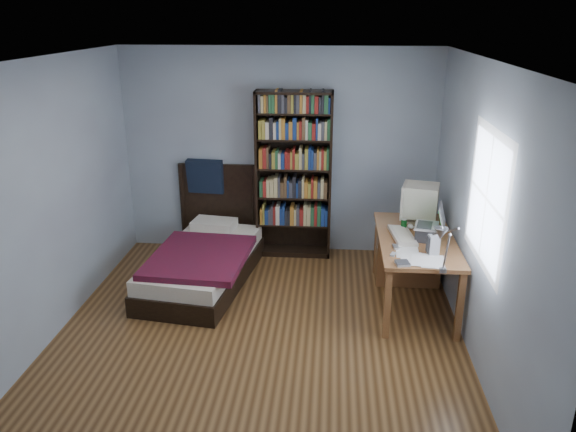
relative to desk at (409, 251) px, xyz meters
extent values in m
plane|color=#4E3017|center=(-1.51, -1.16, -0.41)|extent=(4.20, 4.20, 0.00)
plane|color=white|center=(-1.51, -1.16, 2.09)|extent=(4.20, 4.20, 0.00)
cube|color=#ACBECA|center=(-1.51, 0.94, 0.84)|extent=(3.80, 0.04, 2.50)
cube|color=#ACBECA|center=(-1.51, -3.26, 0.84)|extent=(3.80, 0.04, 2.50)
cube|color=#ACBECA|center=(-3.41, -1.16, 0.84)|extent=(0.04, 4.20, 2.50)
cube|color=#ACBECA|center=(0.39, -1.16, 0.84)|extent=(0.04, 4.20, 2.50)
cube|color=white|center=(0.38, -1.31, 1.04)|extent=(0.01, 1.14, 1.14)
cube|color=white|center=(0.38, -1.31, 1.04)|extent=(0.01, 1.00, 1.00)
cube|color=brown|center=(0.00, -0.40, 0.30)|extent=(0.75, 1.48, 0.04)
cube|color=brown|center=(-0.33, -1.09, -0.07)|extent=(0.06, 0.06, 0.69)
cube|color=brown|center=(0.32, -1.09, -0.07)|extent=(0.06, 0.06, 0.69)
cube|color=brown|center=(-0.33, 0.29, -0.07)|extent=(0.06, 0.06, 0.69)
cube|color=brown|center=(0.32, 0.29, -0.07)|extent=(0.06, 0.06, 0.69)
cube|color=brown|center=(0.00, 0.12, -0.07)|extent=(0.69, 0.40, 0.68)
cube|color=beige|center=(0.06, 0.05, 0.33)|extent=(0.27, 0.24, 0.03)
cylinder|color=beige|center=(0.06, 0.05, 0.37)|extent=(0.09, 0.09, 0.05)
cube|color=beige|center=(0.08, 0.05, 0.57)|extent=(0.42, 0.41, 0.34)
cube|color=#B7AA98|center=(-0.09, 0.05, 0.57)|extent=(0.10, 0.35, 0.35)
cube|color=#3B74D5|center=(-0.11, 0.05, 0.57)|extent=(0.07, 0.26, 0.23)
cube|color=#2D2D30|center=(0.08, -0.44, 0.39)|extent=(0.24, 0.27, 0.13)
cube|color=silver|center=(0.08, -0.44, 0.46)|extent=(0.28, 0.34, 0.02)
cube|color=#2D2D30|center=(0.06, -0.44, 0.47)|extent=(0.19, 0.26, 0.00)
cube|color=silver|center=(0.22, -0.44, 0.57)|extent=(0.13, 0.30, 0.21)
cube|color=#0CBF26|center=(0.21, -0.44, 0.57)|extent=(0.10, 0.25, 0.17)
cube|color=#99999E|center=(0.12, -1.19, 0.34)|extent=(0.06, 0.05, 0.04)
cylinder|color=#99999E|center=(0.12, -1.25, 0.54)|extent=(0.02, 0.13, 0.36)
cylinder|color=#99999E|center=(0.05, -1.45, 0.80)|extent=(0.15, 0.30, 0.18)
cone|color=#99999E|center=(-0.01, -1.60, 0.84)|extent=(0.11, 0.11, 0.09)
cube|color=#B7AA98|center=(-0.14, -0.40, 0.34)|extent=(0.26, 0.53, 0.05)
cube|color=gray|center=(0.09, -0.81, 0.41)|extent=(0.11, 0.11, 0.19)
cylinder|color=#073411|center=(-0.10, -0.19, 0.37)|extent=(0.06, 0.06, 0.11)
ellipsoid|color=silver|center=(-0.03, -0.13, 0.34)|extent=(0.07, 0.11, 0.04)
cube|color=silver|center=(-0.23, -0.69, 0.33)|extent=(0.06, 0.11, 0.02)
cube|color=gray|center=(-0.28, -0.86, 0.33)|extent=(0.07, 0.09, 0.02)
cube|color=gray|center=(-0.21, -1.06, 0.33)|extent=(0.13, 0.13, 0.02)
cube|color=black|center=(-1.76, 0.78, 0.59)|extent=(0.03, 0.30, 2.01)
cube|color=black|center=(-0.88, 0.78, 0.59)|extent=(0.03, 0.30, 2.01)
cube|color=black|center=(-1.32, 0.78, 1.59)|extent=(0.91, 0.30, 0.03)
cube|color=black|center=(-1.32, 0.78, -0.38)|extent=(0.91, 0.30, 0.06)
cube|color=black|center=(-1.32, 0.92, 0.59)|extent=(0.91, 0.02, 2.01)
cube|color=olive|center=(-1.32, 0.76, 0.62)|extent=(0.83, 0.22, 1.81)
cube|color=black|center=(-2.27, -0.11, -0.30)|extent=(1.17, 1.95, 0.22)
cube|color=beige|center=(-2.27, -0.11, -0.11)|extent=(1.12, 1.89, 0.16)
cube|color=maroon|center=(-2.24, -0.34, 0.00)|extent=(1.06, 1.26, 0.07)
cube|color=beige|center=(-2.27, 0.56, 0.02)|extent=(0.55, 0.39, 0.12)
cube|color=black|center=(-2.27, 0.90, 0.14)|extent=(0.98, 0.05, 1.10)
cylinder|color=black|center=(-2.73, 0.88, 0.14)|extent=(0.06, 0.06, 1.10)
cylinder|color=black|center=(-1.81, 0.88, 0.14)|extent=(0.06, 0.06, 1.10)
cube|color=black|center=(-2.42, 0.87, 0.54)|extent=(0.46, 0.20, 0.43)
camera|label=1|loc=(-0.86, -5.69, 2.44)|focal=35.00mm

